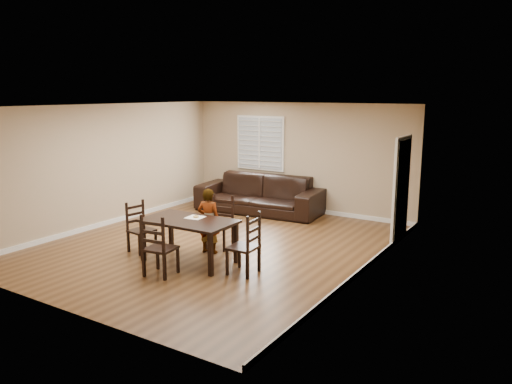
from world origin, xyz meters
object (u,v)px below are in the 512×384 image
Objects in this scene: chair_right at (250,247)px; sofa at (259,194)px; child at (209,221)px; dining_table at (189,225)px; chair_left at (138,228)px; chair_near at (222,223)px; donut at (196,216)px; chair_far at (156,249)px.

chair_right is 4.36m from sofa.
child reaches higher than sofa.
chair_left is (-1.24, -0.01, -0.25)m from dining_table.
chair_near is 0.92m from donut.
chair_near is at bearing -132.17° from chair_right.
chair_near is at bearing 93.79° from donut.
sofa is (-0.95, 4.69, -0.02)m from chair_far.
child reaches higher than dining_table.
chair_near is 1.07× the size of chair_left.
chair_far is 4.78m from sofa.
child is (-0.05, 1.46, 0.14)m from chair_far.
chair_left is 2.49m from chair_right.
donut is (1.25, 0.19, 0.36)m from chair_left.
chair_far is 0.33× the size of sofa.
donut is (-1.23, 0.15, 0.32)m from chair_right.
chair_left is 0.91× the size of chair_right.
donut is (-0.02, 1.06, 0.32)m from chair_far.
chair_left reaches higher than donut.
chair_far and chair_right have the same top height.
donut is at bearing -94.85° from chair_near.
chair_right is at bearing -150.69° from chair_far.
chair_left is at bearing -147.36° from chair_near.
donut is 3.77m from sofa.
dining_table is at bearing -92.61° from chair_right.
chair_left is at bearing -171.19° from donut.
sofa is (0.32, 3.83, 0.03)m from chair_left.
dining_table is at bearing -96.40° from chair_near.
chair_near reaches higher than donut.
donut is at bearing -80.60° from sofa.
dining_table is 0.53× the size of sofa.
chair_far is 1.00× the size of chair_right.
dining_table is 1.59× the size of chair_right.
chair_far is 1.10× the size of chair_left.
child is (-1.26, 0.56, 0.14)m from chair_right.
dining_table is at bearing -80.88° from chair_left.
sofa is (-0.90, 3.22, -0.16)m from child.
chair_right is at bearing -46.52° from chair_near.
chair_right is at bearing 145.01° from child.
chair_far is at bearing -57.53° from chair_right.
donut is (0.03, -0.41, 0.18)m from child.
child is (-0.01, 0.59, -0.07)m from dining_table.
child reaches higher than chair_near.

